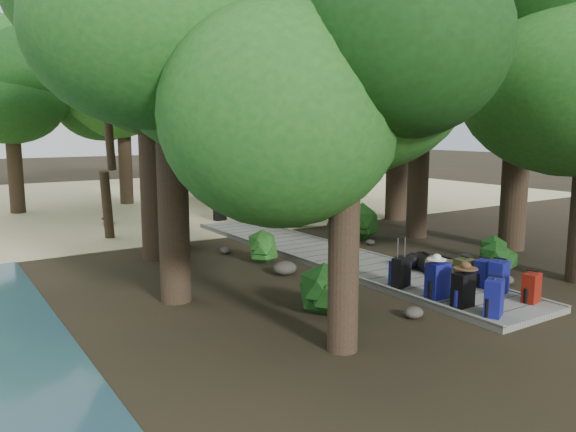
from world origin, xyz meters
TOP-DOWN VIEW (x-y plane):
  - ground at (0.00, 0.00)m, footprint 120.00×120.00m
  - sand_beach at (0.00, 16.00)m, footprint 40.00×22.00m
  - boardwalk at (0.00, 1.00)m, footprint 2.00×12.00m
  - backpack_left_a at (-0.62, -4.52)m, footprint 0.47×0.42m
  - backpack_left_b at (-0.65, -3.87)m, footprint 0.39×0.29m
  - backpack_left_c at (-0.65, -3.25)m, footprint 0.43×0.32m
  - backpack_left_d at (-0.63, -2.21)m, footprint 0.40×0.30m
  - backpack_right_a at (0.63, -4.41)m, footprint 0.39×0.31m
  - backpack_right_b at (0.63, -3.69)m, footprint 0.46×0.37m
  - backpack_right_c at (0.78, -3.22)m, footprint 0.41×0.32m
  - backpack_right_d at (0.64, -2.83)m, footprint 0.42×0.33m
  - duffel_right_khaki at (0.65, -2.30)m, footprint 0.47×0.68m
  - duffel_right_black at (0.73, -1.66)m, footprint 0.61×0.74m
  - suitcase_on_boardwalk at (-0.70, -2.30)m, footprint 0.46×0.34m
  - lone_suitcase_on_sand at (0.26, 8.02)m, footprint 0.49×0.36m
  - hat_brown at (-0.58, -3.85)m, footprint 0.44×0.44m
  - hat_white at (-0.72, -3.27)m, footprint 0.36×0.36m
  - kayak at (-3.44, 9.51)m, footprint 1.57×2.88m
  - sun_lounger at (3.74, 8.94)m, footprint 0.70×2.00m
  - tree_right_b at (4.93, -0.94)m, footprint 5.74×5.74m
  - tree_right_c at (4.05, 1.84)m, footprint 5.31×5.31m
  - tree_right_d at (5.91, 4.69)m, footprint 6.19×6.19m
  - tree_right_e at (4.27, 6.81)m, footprint 5.54×5.54m
  - tree_right_f at (6.87, 9.10)m, footprint 6.12×6.12m
  - tree_left_a at (-3.63, -4.04)m, footprint 4.05×4.05m
  - tree_left_b at (-4.82, -0.29)m, footprint 4.74×4.74m
  - tree_left_c at (-3.89, 3.47)m, footprint 5.15×5.15m
  - tree_back_a at (-1.15, 14.58)m, footprint 4.88×4.88m
  - tree_back_b at (1.54, 15.64)m, footprint 6.28×6.28m
  - tree_back_c at (4.75, 14.89)m, footprint 5.40×5.40m
  - tree_back_d at (-5.70, 14.17)m, footprint 4.95×4.95m
  - palm_right_a at (3.14, 6.22)m, footprint 3.86×3.86m
  - palm_right_b at (5.35, 10.33)m, footprint 4.30×4.30m
  - palm_right_c at (2.85, 12.56)m, footprint 4.06×4.06m
  - palm_left_a at (-4.32, 6.84)m, footprint 4.00×4.00m
  - rock_left_a at (-1.63, -3.59)m, footprint 0.38×0.34m
  - rock_left_b at (-2.53, -2.24)m, footprint 0.32×0.29m
  - rock_left_c at (-1.93, 0.23)m, footprint 0.57×0.52m
  - rock_left_d at (-2.08, 2.97)m, footprint 0.34×0.30m
  - rock_right_a at (1.66, -3.13)m, footprint 0.37×0.33m
  - rock_right_b at (2.45, -1.41)m, footprint 0.47×0.42m
  - rock_right_c at (2.01, 1.69)m, footprint 0.29×0.26m
  - rock_right_d at (2.77, 4.41)m, footprint 0.51×0.46m
  - shrub_left_a at (-2.77, -2.61)m, footprint 0.98×0.98m
  - shrub_left_b at (-1.80, 1.49)m, footprint 0.87×0.87m
  - shrub_left_c at (-3.14, 4.60)m, footprint 1.29×1.29m
  - shrub_right_a at (2.41, -2.31)m, footprint 0.93×0.93m
  - shrub_right_b at (2.28, 2.30)m, footprint 1.18×1.18m
  - shrub_right_c at (2.00, 5.23)m, footprint 0.72×0.72m

SIDE VIEW (x-z plane):
  - ground at x=0.00m, z-range 0.00..0.00m
  - sand_beach at x=0.00m, z-range 0.00..0.02m
  - boardwalk at x=0.00m, z-range 0.00..0.12m
  - rock_right_c at x=2.01m, z-range 0.00..0.16m
  - rock_left_b at x=-2.53m, z-range 0.00..0.18m
  - rock_left_d at x=-2.08m, z-range 0.00..0.18m
  - rock_right_a at x=1.66m, z-range 0.00..0.20m
  - rock_left_a at x=-1.63m, z-range 0.00..0.21m
  - rock_right_b at x=2.45m, z-range 0.00..0.26m
  - rock_right_d at x=2.77m, z-range 0.00..0.28m
  - rock_left_c at x=-1.93m, z-range 0.00..0.31m
  - kayak at x=-3.44m, z-range 0.02..0.30m
  - duffel_right_black at x=0.73m, z-range 0.12..0.52m
  - shrub_right_c at x=2.00m, z-range 0.00..0.64m
  - sun_lounger at x=3.74m, z-range 0.02..0.66m
  - duffel_right_khaki at x=0.65m, z-range 0.12..0.56m
  - lone_suitcase_on_sand at x=0.26m, z-range 0.02..0.72m
  - shrub_left_b at x=-1.80m, z-range 0.00..0.78m
  - backpack_left_d at x=-0.63m, z-range 0.12..0.70m
  - backpack_right_d at x=0.64m, z-range 0.12..0.71m
  - shrub_right_a at x=2.41m, z-range 0.00..0.84m
  - backpack_right_a at x=0.63m, z-range 0.12..0.74m
  - backpack_right_c at x=0.78m, z-range 0.12..0.75m
  - suitcase_on_boardwalk at x=-0.70m, z-range 0.12..0.75m
  - shrub_left_a at x=-2.77m, z-range 0.00..0.88m
  - backpack_left_b at x=-0.65m, z-range 0.12..0.83m
  - backpack_right_b at x=0.63m, z-range 0.12..0.84m
  - backpack_left_a at x=-0.62m, z-range 0.12..0.85m
  - backpack_left_c at x=-0.65m, z-range 0.12..0.90m
  - shrub_right_b at x=2.28m, z-range 0.00..1.06m
  - shrub_left_c at x=-3.14m, z-range 0.00..1.16m
  - hat_brown at x=-0.58m, z-range 0.83..0.96m
  - hat_white at x=-0.72m, z-range 0.90..1.02m
  - palm_left_a at x=-4.32m, z-range 0.00..6.36m
  - palm_right_c at x=2.85m, z-range 0.00..6.46m
  - palm_right_a at x=3.14m, z-range 0.00..6.58m
  - tree_left_a at x=-3.63m, z-range 0.00..6.75m
  - tree_back_d at x=-5.70m, z-range 0.00..8.26m
  - palm_right_b at x=5.35m, z-range 0.00..8.30m
  - tree_back_a at x=-1.15m, z-range 0.00..8.44m
  - tree_left_b at x=-4.82m, z-range 0.00..8.54m
  - tree_left_c at x=-3.89m, z-range 0.00..8.95m
  - tree_right_c at x=4.05m, z-range 0.00..9.20m
  - tree_back_c at x=4.75m, z-range 0.00..9.72m
  - tree_right_e at x=4.27m, z-range 0.00..9.98m
  - tree_right_b at x=4.93m, z-range 0.00..10.25m
  - tree_right_f at x=6.87m, z-range 0.00..10.92m
  - tree_back_b at x=1.54m, z-range 0.00..11.21m
  - tree_right_d at x=5.91m, z-range 0.00..11.34m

